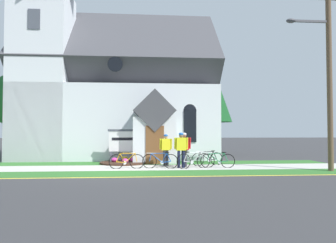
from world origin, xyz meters
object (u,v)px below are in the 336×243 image
at_px(cyclist_in_red_jersey, 184,147).
at_px(cyclist_in_green_jersey, 181,147).
at_px(bicycle_blue, 218,160).
at_px(bicycle_black, 160,161).
at_px(bicycle_red, 194,160).
at_px(utility_pole, 327,59).
at_px(yard_deciduous_tree, 18,100).
at_px(church_sign, 124,141).
at_px(bicycle_silver, 207,159).
at_px(bicycle_yellow, 126,161).
at_px(cyclist_in_white_jersey, 166,147).
at_px(roadside_conifer, 208,88).

distance_m(cyclist_in_red_jersey, cyclist_in_green_jersey, 0.50).
height_order(bicycle_blue, bicycle_black, bicycle_black).
bearing_deg(bicycle_red, utility_pole, -13.35).
bearing_deg(yard_deciduous_tree, cyclist_in_green_jersey, -29.01).
bearing_deg(cyclist_in_red_jersey, yard_deciduous_tree, 153.49).
xyz_separation_m(bicycle_black, yard_deciduous_tree, (-8.91, 5.59, 3.42)).
height_order(church_sign, bicycle_blue, church_sign).
height_order(bicycle_silver, bicycle_yellow, bicycle_yellow).
bearing_deg(cyclist_in_green_jersey, bicycle_red, -18.31).
xyz_separation_m(cyclist_in_white_jersey, cyclist_in_red_jersey, (0.89, -0.55, 0.06)).
height_order(bicycle_silver, cyclist_in_white_jersey, cyclist_in_white_jersey).
height_order(bicycle_black, bicycle_red, bicycle_red).
distance_m(roadside_conifer, yard_deciduous_tree, 13.17).
xyz_separation_m(cyclist_in_red_jersey, roadside_conifer, (2.78, 7.23, 4.04)).
distance_m(cyclist_in_white_jersey, cyclist_in_red_jersey, 1.05).
distance_m(bicycle_black, bicycle_yellow, 1.62).
xyz_separation_m(church_sign, cyclist_in_white_jersey, (2.27, -1.61, -0.27)).
bearing_deg(bicycle_yellow, bicycle_silver, 14.44).
bearing_deg(cyclist_in_white_jersey, utility_pole, -19.81).
bearing_deg(cyclist_in_green_jersey, roadside_conifer, 68.73).
bearing_deg(bicycle_black, cyclist_in_white_jersey, 72.03).
bearing_deg(yard_deciduous_tree, bicycle_red, -28.46).
bearing_deg(utility_pole, bicycle_silver, 152.87).
relative_size(church_sign, bicycle_silver, 1.11).
bearing_deg(bicycle_black, cyclist_in_green_jersey, 4.68).
distance_m(bicycle_black, yard_deciduous_tree, 11.06).
height_order(bicycle_red, cyclist_in_green_jersey, cyclist_in_green_jersey).
xyz_separation_m(bicycle_black, bicycle_yellow, (-1.62, -0.01, -0.00)).
distance_m(church_sign, bicycle_black, 3.41).
height_order(church_sign, bicycle_yellow, church_sign).
bearing_deg(bicycle_black, cyclist_in_red_jersey, 23.21).
bearing_deg(bicycle_red, bicycle_black, 176.11).
xyz_separation_m(bicycle_blue, bicycle_silver, (-0.30, 1.00, 0.00)).
relative_size(bicycle_red, bicycle_silver, 1.01).
bearing_deg(bicycle_yellow, yard_deciduous_tree, 142.41).
bearing_deg(bicycle_red, cyclist_in_green_jersey, 161.69).
height_order(bicycle_silver, roadside_conifer, roadside_conifer).
relative_size(bicycle_yellow, cyclist_in_white_jersey, 1.03).
distance_m(cyclist_in_red_jersey, utility_pole, 7.83).
bearing_deg(yard_deciduous_tree, roadside_conifer, 9.54).
height_order(cyclist_in_white_jersey, yard_deciduous_tree, yard_deciduous_tree).
xyz_separation_m(bicycle_red, bicycle_yellow, (-3.24, 0.10, -0.01)).
distance_m(cyclist_in_red_jersey, yard_deciduous_tree, 11.67).
bearing_deg(bicycle_yellow, bicycle_blue, 0.95).
distance_m(cyclist_in_red_jersey, roadside_conifer, 8.74).
xyz_separation_m(cyclist_in_green_jersey, roadside_conifer, (2.99, 7.68, 4.03)).
bearing_deg(church_sign, bicycle_blue, -28.87).
relative_size(bicycle_red, bicycle_yellow, 1.03).
relative_size(bicycle_blue, bicycle_yellow, 0.99).
height_order(cyclist_in_white_jersey, roadside_conifer, roadside_conifer).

